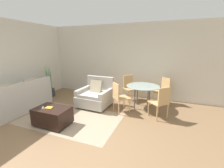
{
  "coord_description": "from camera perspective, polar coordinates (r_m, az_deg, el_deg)",
  "views": [
    {
      "loc": [
        1.71,
        -2.27,
        1.92
      ],
      "look_at": [
        0.03,
        2.08,
        0.75
      ],
      "focal_mm": 24.0,
      "sensor_mm": 36.0,
      "label": 1
    }
  ],
  "objects": [
    {
      "name": "wall_left",
      "position": [
        6.07,
        -30.37,
        7.0
      ],
      "size": [
        0.06,
        12.0,
        2.75
      ],
      "color": "beige",
      "rests_on": "ground_plane"
    },
    {
      "name": "couch",
      "position": [
        5.33,
        -32.41,
        -5.69
      ],
      "size": [
        0.86,
        2.06,
        0.93
      ],
      "color": "#B2ADA3",
      "rests_on": "ground_plane"
    },
    {
      "name": "dining_chair_far_left",
      "position": [
        5.52,
        6.58,
        -0.75
      ],
      "size": [
        0.59,
        0.59,
        0.9
      ],
      "color": "tan",
      "rests_on": "ground_plane"
    },
    {
      "name": "dining_chair_near_left",
      "position": [
        4.43,
        2.67,
        -4.4
      ],
      "size": [
        0.59,
        0.59,
        0.9
      ],
      "color": "tan",
      "rests_on": "ground_plane"
    },
    {
      "name": "tv_remote_primary",
      "position": [
        4.13,
        -24.85,
        -8.08
      ],
      "size": [
        0.14,
        0.14,
        0.01
      ],
      "color": "#B7B7BC",
      "rests_on": "ottoman"
    },
    {
      "name": "book_stack",
      "position": [
        4.03,
        -22.89,
        -8.34
      ],
      "size": [
        0.19,
        0.15,
        0.02
      ],
      "color": "gold",
      "rests_on": "ottoman"
    },
    {
      "name": "armchair",
      "position": [
        4.99,
        -6.31,
        -4.48
      ],
      "size": [
        1.02,
        0.99,
        0.93
      ],
      "color": "#B2ADA3",
      "rests_on": "ground_plane"
    },
    {
      "name": "dining_chair_near_right",
      "position": [
        4.23,
        18.11,
        -6.02
      ],
      "size": [
        0.59,
        0.59,
        0.9
      ],
      "color": "tan",
      "rests_on": "ground_plane"
    },
    {
      "name": "dining_chair_far_right",
      "position": [
        5.36,
        18.89,
        -1.88
      ],
      "size": [
        0.59,
        0.59,
        0.9
      ],
      "color": "tan",
      "rests_on": "ground_plane"
    },
    {
      "name": "wall_back",
      "position": [
        5.87,
        4.14,
        8.7
      ],
      "size": [
        12.0,
        0.06,
        2.75
      ],
      "color": "beige",
      "rests_on": "ground_plane"
    },
    {
      "name": "ottoman",
      "position": [
        4.1,
        -21.68,
        -11.13
      ],
      "size": [
        0.85,
        0.57,
        0.45
      ],
      "color": "black",
      "rests_on": "ground_plane"
    },
    {
      "name": "potted_plant",
      "position": [
        6.38,
        -22.69,
        -1.66
      ],
      "size": [
        0.38,
        0.38,
        1.38
      ],
      "color": "#333338",
      "rests_on": "ground_plane"
    },
    {
      "name": "ground_plane",
      "position": [
        3.43,
        -13.98,
        -20.42
      ],
      "size": [
        20.0,
        20.0,
        0.0
      ],
      "primitive_type": "plane",
      "color": "brown"
    },
    {
      "name": "area_rug",
      "position": [
        4.37,
        -15.42,
        -12.5
      ],
      "size": [
        2.66,
        1.64,
        0.01
      ],
      "color": "gray",
      "rests_on": "ground_plane"
    },
    {
      "name": "dining_table",
      "position": [
        4.82,
        11.63,
        -1.68
      ],
      "size": [
        1.03,
        1.03,
        0.73
      ],
      "color": "#8C9E99",
      "rests_on": "ground_plane"
    }
  ]
}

